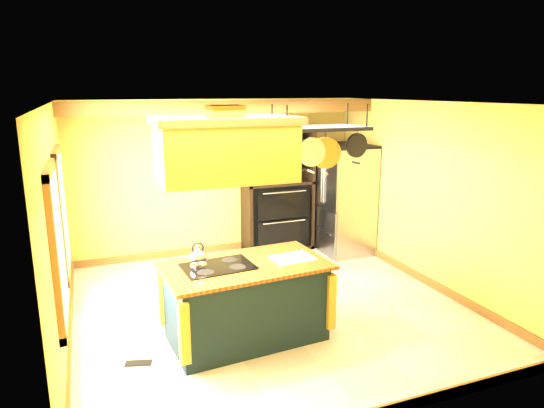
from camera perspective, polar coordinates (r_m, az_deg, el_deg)
floor at (r=6.69m, az=-0.37°, el=-11.97°), size 5.00×5.00×0.00m
ceiling at (r=6.05m, az=-0.41°, el=11.83°), size 5.00×5.00×0.00m
wall_back at (r=8.56m, az=-6.37°, el=3.12°), size 5.00×0.02×2.70m
wall_front at (r=4.10m, az=12.28°, el=-8.59°), size 5.00×0.02×2.70m
wall_left at (r=5.86m, az=-23.93°, el=-2.77°), size 0.02×5.00×2.70m
wall_right at (r=7.47m, az=17.84°, el=1.04°), size 0.02×5.00×2.70m
ceiling_beam at (r=7.66m, az=-5.03°, el=11.29°), size 5.00×0.15×0.20m
window_near at (r=5.07m, az=-23.92°, el=-4.57°), size 0.06×1.06×1.56m
window_far at (r=6.43m, az=-23.46°, el=-0.91°), size 0.06×1.06×1.56m
kitchen_island at (r=5.74m, az=-3.13°, el=-11.30°), size 1.94×1.17×1.11m
range_hood at (r=5.19m, az=-5.46°, el=6.63°), size 1.51×0.85×0.80m
pot_rack at (r=5.59m, az=5.57°, el=7.93°), size 1.15×0.54×0.75m
refrigerator at (r=8.69m, az=8.42°, el=0.32°), size 0.82×0.97×1.89m
hutch at (r=8.76m, az=0.58°, el=0.12°), size 1.24×0.56×2.19m
floor_register at (r=5.64m, az=-15.44°, el=-17.60°), size 0.30×0.19×0.01m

